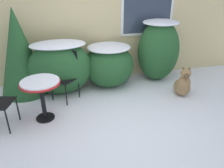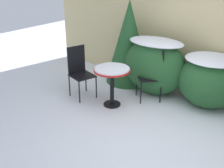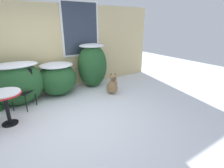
{
  "view_description": "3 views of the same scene",
  "coord_description": "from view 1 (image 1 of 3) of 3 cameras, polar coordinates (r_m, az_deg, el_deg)",
  "views": [
    {
      "loc": [
        -0.82,
        -2.79,
        2.24
      ],
      "look_at": [
        0.0,
        0.6,
        0.55
      ],
      "focal_mm": 35.0,
      "sensor_mm": 36.0,
      "label": 1
    },
    {
      "loc": [
        1.64,
        -3.08,
        2.47
      ],
      "look_at": [
        -1.21,
        0.62,
        0.43
      ],
      "focal_mm": 45.0,
      "sensor_mm": 36.0,
      "label": 2
    },
    {
      "loc": [
        -1.18,
        -3.31,
        2.07
      ],
      "look_at": [
        1.6,
        0.89,
        0.28
      ],
      "focal_mm": 28.0,
      "sensor_mm": 36.0,
      "label": 3
    }
  ],
  "objects": [
    {
      "name": "evergreen_bush",
      "position": [
        4.83,
        -23.0,
        7.58
      ],
      "size": [
        0.98,
        0.98,
        1.78
      ],
      "color": "#235128",
      "rests_on": "ground_plane"
    },
    {
      "name": "dog",
      "position": [
        4.78,
        18.0,
        -0.15
      ],
      "size": [
        0.5,
        0.69,
        0.67
      ],
      "rotation": [
        0.0,
        0.0,
        -0.39
      ],
      "color": "#937047",
      "rests_on": "ground_plane"
    },
    {
      "name": "shrub_left",
      "position": [
        4.65,
        -13.37,
        4.45
      ],
      "size": [
        1.3,
        0.83,
        1.13
      ],
      "color": "#235128",
      "rests_on": "ground_plane"
    },
    {
      "name": "house_wall",
      "position": [
        5.15,
        -3.32,
        15.79
      ],
      "size": [
        8.0,
        0.1,
        2.72
      ],
      "color": "#D1BC84",
      "rests_on": "ground_plane"
    },
    {
      "name": "shrub_middle",
      "position": [
        4.89,
        -0.81,
        5.23
      ],
      "size": [
        1.11,
        1.01,
        0.96
      ],
      "color": "#235128",
      "rests_on": "ground_plane"
    },
    {
      "name": "patio_chair_near_table",
      "position": [
        4.44,
        -11.67,
        2.75
      ],
      "size": [
        0.59,
        0.59,
        1.0
      ],
      "rotation": [
        0.0,
        0.0,
        -0.78
      ],
      "color": "black",
      "rests_on": "ground_plane"
    },
    {
      "name": "patio_table",
      "position": [
        3.8,
        -18.1,
        -1.01
      ],
      "size": [
        0.66,
        0.66,
        0.74
      ],
      "color": "black",
      "rests_on": "ground_plane"
    },
    {
      "name": "ground_plane",
      "position": [
        3.67,
        2.25,
        -11.78
      ],
      "size": [
        16.0,
        16.0,
        0.0
      ],
      "primitive_type": "plane",
      "color": "white"
    },
    {
      "name": "shrub_right",
      "position": [
        5.26,
        12.05,
        8.86
      ],
      "size": [
        0.97,
        0.87,
        1.43
      ],
      "color": "#235128",
      "rests_on": "ground_plane"
    }
  ]
}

